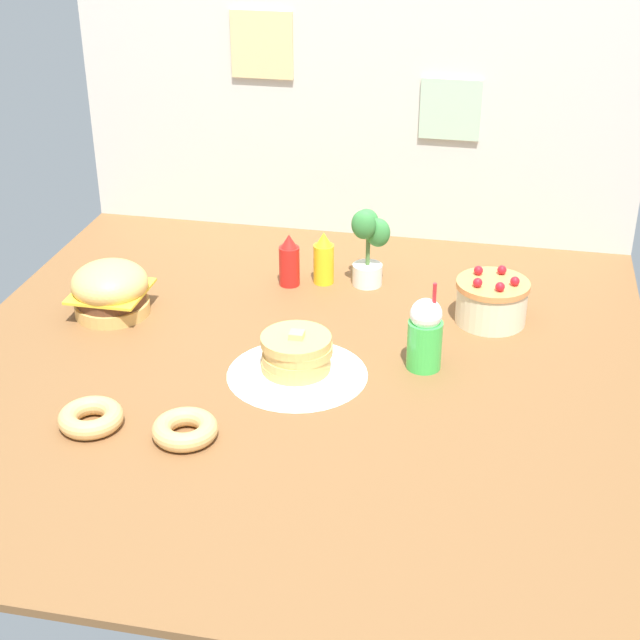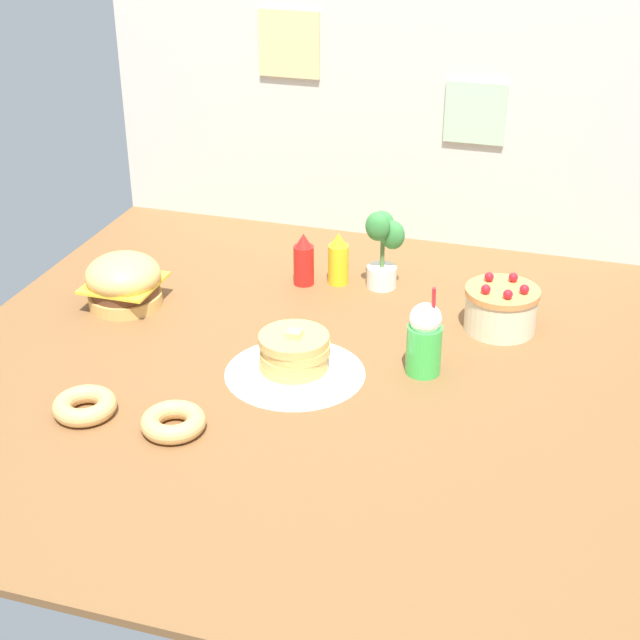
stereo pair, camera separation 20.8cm
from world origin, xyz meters
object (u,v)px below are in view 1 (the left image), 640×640
Objects in this scene: burger at (110,290)px; donut_chocolate at (185,429)px; layer_cake at (492,301)px; ketchup_bottle at (289,262)px; pancake_stack at (297,357)px; donut_pink_glaze at (91,417)px; cream_soda_cup at (425,334)px; mustard_bottle at (324,260)px; potted_plant at (369,244)px.

donut_chocolate is (42.24, -57.31, -5.21)cm from burger.
layer_cake is 64.57cm from ketchup_bottle.
layer_cake is at bearing 9.05° from burger.
pancake_stack reaches higher than donut_pink_glaze.
burger is 95.12cm from cream_soda_cup.
burger is 1.33× the size of mustard_bottle.
burger is 1.43× the size of donut_pink_glaze.
layer_cake is 1.25× the size of ketchup_bottle.
ketchup_bottle is 1.00× the size of mustard_bottle.
ketchup_bottle is at bearing 32.39° from burger.
donut_chocolate is at bearing -99.49° from mustard_bottle.
layer_cake is 101.47cm from donut_chocolate.
cream_soda_cup is at bearing -51.53° from mustard_bottle.
burger is at bearing 159.34° from pancake_stack.
pancake_stack is 1.83× the size of donut_pink_glaze.
donut_pink_glaze is at bearing -108.37° from ketchup_bottle.
ketchup_bottle is 63.53cm from cream_soda_cup.
potted_plant is at bearing 5.64° from mustard_bottle.
potted_plant reaches higher than cream_soda_cup.
donut_pink_glaze is 23.98cm from donut_chocolate.
ketchup_bottle is (-63.37, 12.32, 1.30)cm from layer_cake.
pancake_stack is 1.70× the size of mustard_bottle.
burger is 111.95cm from layer_cake.
layer_cake is at bearing 39.94° from pancake_stack.
ketchup_bottle is at bearing 105.30° from pancake_stack.
ketchup_bottle reaches higher than pancake_stack.
pancake_stack is at bearing -20.66° from burger.
layer_cake is (110.55, 17.61, -1.15)cm from burger.
potted_plant is at bearing 80.57° from pancake_stack.
potted_plant is (-22.83, 47.71, 3.88)cm from cream_soda_cup.
potted_plant is at bearing 26.12° from burger.
cream_soda_cup reaches higher than donut_chocolate.
ketchup_bottle is at bearing 86.76° from donut_chocolate.
layer_cake is 55.49cm from mustard_bottle.
donut_chocolate is at bearing -139.37° from cream_soda_cup.
ketchup_bottle reaches higher than burger.
layer_cake reaches higher than donut_chocolate.
donut_chocolate is at bearing -119.80° from pancake_stack.
donut_pink_glaze is at bearing -119.97° from potted_plant.
layer_cake is 1.34× the size of donut_chocolate.
pancake_stack is at bearing -140.06° from layer_cake.
mustard_bottle is at bearing 163.21° from layer_cake.
burger is 60.25cm from donut_pink_glaze.
ketchup_bottle is at bearing 71.63° from donut_pink_glaze.
cream_soda_cup is 0.98× the size of potted_plant.
potted_plant is (-39.14, 17.40, 7.30)cm from layer_cake.
pancake_stack is 55.22cm from ketchup_bottle.
donut_chocolate is (-4.94, -87.24, -5.36)cm from ketchup_bottle.
cream_soda_cup is at bearing -118.29° from layer_cake.
ketchup_bottle is at bearing 169.00° from layer_cake.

